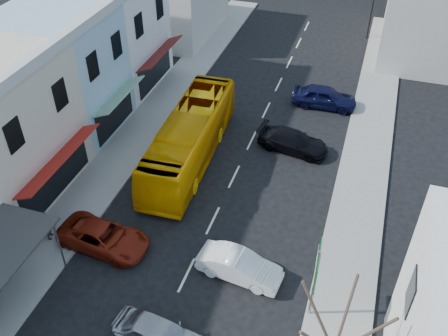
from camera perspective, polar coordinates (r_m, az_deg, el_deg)
ground at (r=25.26m, az=-4.31°, el=-12.09°), size 120.00×120.00×0.00m
sidewalk_left at (r=34.38m, az=-9.89°, el=3.63°), size 3.00×52.00×0.15m
sidewalk_right at (r=31.34m, az=15.49°, el=-1.33°), size 3.00×52.00×0.15m
shopfront_row at (r=31.48m, az=-22.91°, el=5.88°), size 8.25×30.00×8.00m
distant_block_right at (r=47.54m, az=23.05°, el=16.10°), size 8.00×12.00×7.00m
bus at (r=31.13m, az=-3.91°, el=3.35°), size 3.01×11.70×3.10m
car_silver at (r=22.53m, az=-7.29°, el=-18.52°), size 4.58×2.29×1.40m
car_white at (r=24.64m, az=1.78°, el=-11.15°), size 4.57×2.28×1.40m
car_red at (r=26.66m, az=-13.61°, el=-7.64°), size 4.75×2.29×1.40m
car_black_near at (r=32.63m, az=7.91°, el=3.07°), size 4.71×2.45×1.40m
car_navy_mid at (r=37.56m, az=11.39°, el=7.84°), size 4.46×1.95×1.40m
pedestrian_left at (r=27.64m, az=-19.54°, el=-6.22°), size 0.58×0.70×1.70m
direction_sign at (r=22.43m, az=10.27°, el=-13.03°), size 0.46×1.95×4.28m
traffic_signal at (r=48.60m, az=16.52°, el=16.75°), size 0.95×1.23×5.04m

